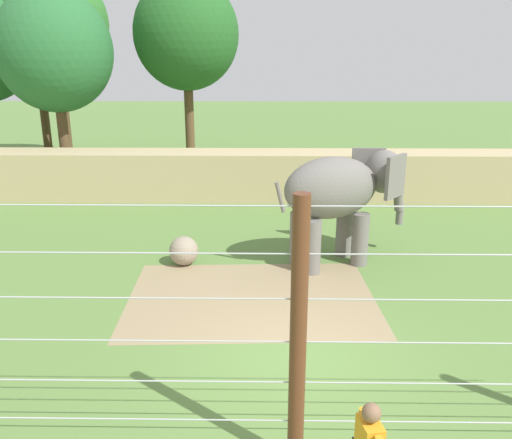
# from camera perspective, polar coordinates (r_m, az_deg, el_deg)

# --- Properties ---
(ground_plane) EXTENTS (120.00, 120.00, 0.00)m
(ground_plane) POSITION_cam_1_polar(r_m,az_deg,el_deg) (9.91, 4.33, -15.13)
(ground_plane) COLOR #5B7F3D
(dirt_patch) EXTENTS (5.84, 4.29, 0.01)m
(dirt_patch) POSITION_cam_1_polar(r_m,az_deg,el_deg) (12.15, -0.50, -8.58)
(dirt_patch) COLOR #937F5B
(dirt_patch) RESTS_ON ground
(embankment_wall) EXTENTS (36.00, 1.80, 1.84)m
(embankment_wall) POSITION_cam_1_polar(r_m,az_deg,el_deg) (20.41, 2.54, 4.89)
(embankment_wall) COLOR tan
(embankment_wall) RESTS_ON ground
(elephant) EXTENTS (3.73, 2.58, 2.97)m
(elephant) POSITION_cam_1_polar(r_m,az_deg,el_deg) (13.76, 9.33, 3.04)
(elephant) COLOR slate
(elephant) RESTS_ON ground
(enrichment_ball) EXTENTS (0.78, 0.78, 0.78)m
(enrichment_ball) POSITION_cam_1_polar(r_m,az_deg,el_deg) (14.00, -7.94, -3.42)
(enrichment_ball) COLOR gray
(enrichment_ball) RESTS_ON ground
(cable_fence) EXTENTS (11.53, 0.22, 3.82)m
(cable_fence) POSITION_cam_1_polar(r_m,az_deg,el_deg) (6.74, 5.55, -12.93)
(cable_fence) COLOR brown
(cable_fence) RESTS_ON ground
(tree_far_left) EXTENTS (4.79, 4.79, 8.12)m
(tree_far_left) POSITION_cam_1_polar(r_m,az_deg,el_deg) (24.13, -21.29, 16.84)
(tree_far_left) COLOR brown
(tree_far_left) RESTS_ON ground
(tree_left_of_centre) EXTENTS (4.87, 4.87, 8.93)m
(tree_left_of_centre) POSITION_cam_1_polar(r_m,az_deg,el_deg) (25.66, -7.67, 19.49)
(tree_left_of_centre) COLOR brown
(tree_left_of_centre) RESTS_ON ground
(tree_behind_wall) EXTENTS (5.11, 5.11, 9.60)m
(tree_behind_wall) POSITION_cam_1_polar(r_m,az_deg,el_deg) (28.67, -21.23, 19.38)
(tree_behind_wall) COLOR brown
(tree_behind_wall) RESTS_ON ground
(tree_far_right) EXTENTS (3.75, 3.75, 8.79)m
(tree_far_right) POSITION_cam_1_polar(r_m,az_deg,el_deg) (29.90, -23.20, 18.76)
(tree_far_right) COLOR brown
(tree_far_right) RESTS_ON ground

